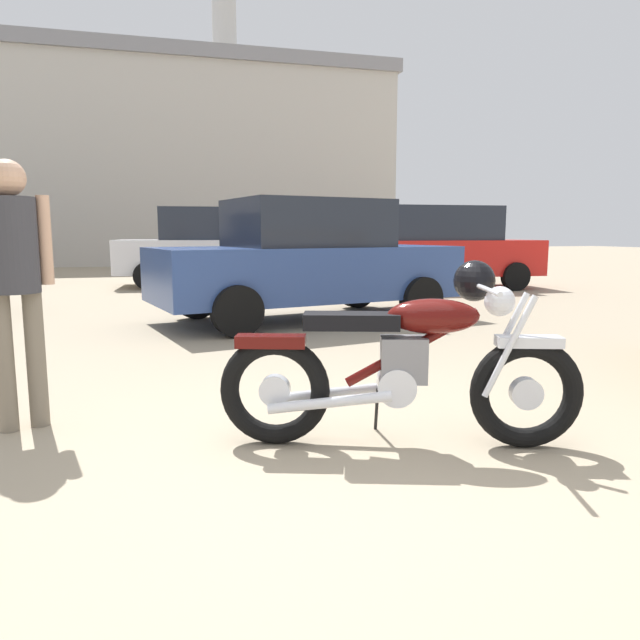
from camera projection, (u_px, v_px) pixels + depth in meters
ground_plane at (369, 478)px, 2.99m from camera, size 80.00×80.00×0.00m
vintage_motorcycle at (409, 362)px, 3.40m from camera, size 1.97×0.90×1.07m
bystander at (13, 267)px, 3.60m from camera, size 0.44×0.30×1.66m
pale_sedan_back at (307, 261)px, 8.25m from camera, size 4.41×2.40×1.67m
red_hatchback_near at (208, 246)px, 13.64m from camera, size 4.11×2.28×1.78m
blue_hatchback_right at (444, 247)px, 12.95m from camera, size 4.06×2.16×1.78m
industrial_building at (93, 170)px, 26.36m from camera, size 25.06×14.35×14.67m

